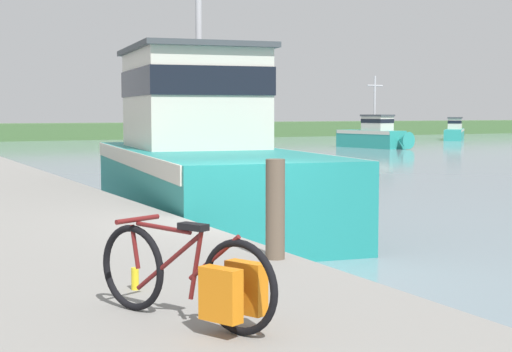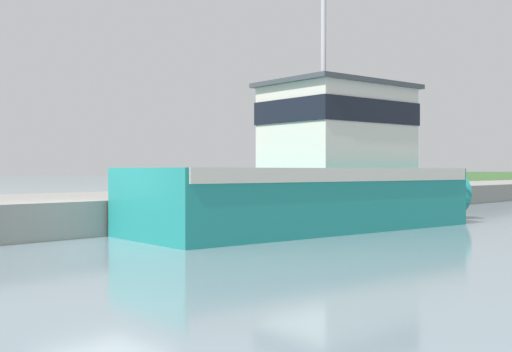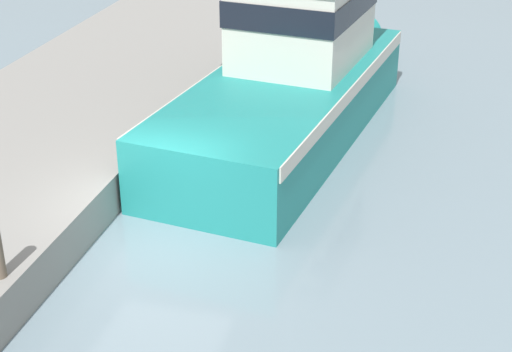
{
  "view_description": "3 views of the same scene",
  "coord_description": "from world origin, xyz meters",
  "px_view_note": "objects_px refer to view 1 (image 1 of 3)",
  "views": [
    {
      "loc": [
        -5.21,
        -10.37,
        2.44
      ],
      "look_at": [
        -0.38,
        -0.66,
        1.54
      ],
      "focal_mm": 55.0,
      "sensor_mm": 36.0,
      "label": 1
    },
    {
      "loc": [
        11.86,
        -7.82,
        1.56
      ],
      "look_at": [
        0.19,
        4.62,
        1.41
      ],
      "focal_mm": 45.0,
      "sensor_mm": 36.0,
      "label": 2
    },
    {
      "loc": [
        5.16,
        -11.83,
        7.68
      ],
      "look_at": [
        1.85,
        0.8,
        1.18
      ],
      "focal_mm": 55.0,
      "sensor_mm": 36.0,
      "label": 3
    }
  ],
  "objects_px": {
    "fishing_boat_main": "(200,154)",
    "bicycle_touring": "(198,279)",
    "boat_white_moored": "(374,135)",
    "mooring_post": "(275,209)",
    "boat_blue_far": "(455,131)",
    "water_bottle_by_bike": "(135,279)"
  },
  "relations": [
    {
      "from": "boat_white_moored",
      "to": "mooring_post",
      "type": "distance_m",
      "value": 44.69
    },
    {
      "from": "fishing_boat_main",
      "to": "bicycle_touring",
      "type": "distance_m",
      "value": 11.79
    },
    {
      "from": "fishing_boat_main",
      "to": "boat_white_moored",
      "type": "bearing_deg",
      "value": 56.64
    },
    {
      "from": "boat_white_moored",
      "to": "boat_blue_far",
      "type": "height_order",
      "value": "boat_white_moored"
    },
    {
      "from": "bicycle_touring",
      "to": "mooring_post",
      "type": "relative_size",
      "value": 1.54
    },
    {
      "from": "boat_white_moored",
      "to": "bicycle_touring",
      "type": "height_order",
      "value": "boat_white_moored"
    },
    {
      "from": "boat_white_moored",
      "to": "mooring_post",
      "type": "bearing_deg",
      "value": 43.47
    },
    {
      "from": "bicycle_touring",
      "to": "water_bottle_by_bike",
      "type": "relative_size",
      "value": 8.34
    },
    {
      "from": "boat_blue_far",
      "to": "bicycle_touring",
      "type": "height_order",
      "value": "boat_blue_far"
    },
    {
      "from": "fishing_boat_main",
      "to": "bicycle_touring",
      "type": "bearing_deg",
      "value": -104.65
    },
    {
      "from": "water_bottle_by_bike",
      "to": "bicycle_touring",
      "type": "bearing_deg",
      "value": -87.25
    },
    {
      "from": "boat_blue_far",
      "to": "boat_white_moored",
      "type": "bearing_deg",
      "value": -104.31
    },
    {
      "from": "boat_white_moored",
      "to": "bicycle_touring",
      "type": "relative_size",
      "value": 3.68
    },
    {
      "from": "fishing_boat_main",
      "to": "boat_blue_far",
      "type": "distance_m",
      "value": 53.61
    },
    {
      "from": "water_bottle_by_bike",
      "to": "boat_white_moored",
      "type": "bearing_deg",
      "value": 52.39
    },
    {
      "from": "boat_white_moored",
      "to": "boat_blue_far",
      "type": "relative_size",
      "value": 0.94
    },
    {
      "from": "boat_white_moored",
      "to": "mooring_post",
      "type": "relative_size",
      "value": 5.66
    },
    {
      "from": "boat_white_moored",
      "to": "boat_blue_far",
      "type": "distance_m",
      "value": 18.01
    },
    {
      "from": "boat_white_moored",
      "to": "water_bottle_by_bike",
      "type": "xyz_separation_m",
      "value": [
        -28.3,
        -36.73,
        0.06
      ]
    },
    {
      "from": "fishing_boat_main",
      "to": "boat_white_moored",
      "type": "distance_m",
      "value": 36.1
    },
    {
      "from": "fishing_boat_main",
      "to": "mooring_post",
      "type": "distance_m",
      "value": 9.22
    },
    {
      "from": "fishing_boat_main",
      "to": "boat_blue_far",
      "type": "bearing_deg",
      "value": 51.2
    }
  ]
}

